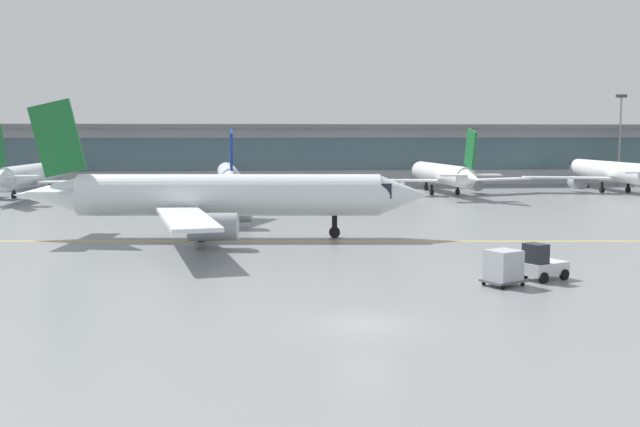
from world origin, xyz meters
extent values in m
plane|color=gray|center=(0.00, 0.00, 0.00)|extent=(400.00, 400.00, 0.00)
cube|color=yellow|center=(-6.25, 25.97, 0.00)|extent=(109.46, 11.64, 0.01)
cube|color=#B2B7BC|center=(0.00, 90.54, 4.50)|extent=(160.39, 8.00, 9.00)
cube|color=slate|center=(0.00, 86.46, 4.95)|extent=(153.97, 0.16, 5.04)
cube|color=slate|center=(0.00, 89.04, 9.30)|extent=(166.80, 11.00, 0.60)
cylinder|color=white|center=(-32.13, 68.60, 2.89)|extent=(3.72, 20.30, 2.80)
cone|color=white|center=(-31.60, 80.37, 2.89)|extent=(2.81, 3.48, 2.66)
cube|color=black|center=(-31.70, 78.13, 3.24)|extent=(2.30, 2.62, 0.98)
cube|color=white|center=(-25.04, 66.63, 2.12)|extent=(11.85, 5.25, 0.23)
cylinder|color=#999EA3|center=(-27.29, 67.97, 1.34)|extent=(1.87, 3.05, 1.73)
cube|color=white|center=(-30.58, 57.41, 3.31)|extent=(4.21, 2.17, 0.20)
cylinder|color=black|center=(-31.81, 75.66, 0.74)|extent=(0.36, 0.36, 1.48)
cylinder|color=black|center=(-31.81, 75.66, 0.37)|extent=(0.49, 0.76, 0.74)
cylinder|color=black|center=(-34.10, 67.04, 0.74)|extent=(0.36, 0.36, 1.48)
cylinder|color=black|center=(-34.10, 67.04, 0.37)|extent=(0.49, 0.76, 0.74)
cylinder|color=black|center=(-30.31, 66.87, 0.74)|extent=(0.36, 0.36, 1.48)
cylinder|color=black|center=(-30.31, 66.87, 0.37)|extent=(0.49, 0.76, 0.74)
cylinder|color=silver|center=(-7.08, 69.04, 2.71)|extent=(3.59, 19.07, 2.63)
cone|color=silver|center=(-7.63, 80.09, 2.71)|extent=(2.66, 3.28, 2.50)
cube|color=black|center=(-7.53, 77.98, 3.04)|extent=(2.17, 2.47, 0.92)
cone|color=silver|center=(-6.49, 57.47, 2.71)|extent=(2.45, 4.32, 2.24)
cube|color=silver|center=(-13.73, 67.16, 1.99)|extent=(11.12, 4.88, 0.22)
cylinder|color=#999EA3|center=(-11.62, 68.43, 1.25)|extent=(1.77, 2.87, 1.63)
cube|color=silver|center=(-0.27, 67.84, 1.99)|extent=(11.06, 5.86, 0.22)
cylinder|color=#999EA3|center=(-2.49, 68.89, 1.25)|extent=(1.77, 2.87, 1.63)
cube|color=navy|center=(-6.53, 58.32, 6.27)|extent=(0.46, 3.56, 4.96)
cube|color=silver|center=(-8.48, 58.53, 3.11)|extent=(3.96, 2.05, 0.19)
cube|color=silver|center=(-4.61, 58.72, 3.11)|extent=(3.96, 2.05, 0.19)
cylinder|color=black|center=(-7.41, 75.67, 0.70)|extent=(0.34, 0.34, 1.39)
cylinder|color=black|center=(-7.41, 75.67, 0.35)|extent=(0.46, 0.72, 0.70)
cylinder|color=black|center=(-8.78, 67.41, 0.70)|extent=(0.34, 0.34, 1.39)
cylinder|color=black|center=(-8.78, 67.41, 0.35)|extent=(0.46, 0.72, 0.70)
cylinder|color=black|center=(-5.22, 67.59, 0.70)|extent=(0.34, 0.34, 1.39)
cylinder|color=black|center=(-5.22, 67.59, 0.35)|extent=(0.46, 0.72, 0.70)
cylinder|color=white|center=(21.57, 68.23, 2.75)|extent=(3.79, 19.32, 2.67)
cone|color=white|center=(20.91, 79.41, 2.75)|extent=(2.72, 3.34, 2.53)
cube|color=black|center=(21.04, 77.28, 3.08)|extent=(2.22, 2.52, 0.93)
cone|color=white|center=(22.26, 56.51, 2.75)|extent=(2.51, 4.39, 2.27)
cube|color=white|center=(14.85, 66.26, 2.01)|extent=(11.26, 4.86, 0.22)
cylinder|color=#999EA3|center=(16.97, 67.56, 1.27)|extent=(1.81, 2.92, 1.65)
cube|color=white|center=(28.47, 67.06, 2.01)|extent=(11.19, 6.02, 0.22)
cylinder|color=#999EA3|center=(26.21, 68.11, 1.27)|extent=(1.81, 2.92, 1.65)
cube|color=#19662D|center=(22.21, 57.37, 6.35)|extent=(0.49, 3.61, 5.02)
cube|color=white|center=(20.23, 57.56, 3.15)|extent=(4.03, 2.11, 0.19)
cube|color=white|center=(24.15, 57.79, 3.15)|extent=(4.03, 2.11, 0.19)
cylinder|color=black|center=(21.18, 74.94, 0.71)|extent=(0.35, 0.35, 1.41)
cylinder|color=black|center=(21.18, 74.94, 0.35)|extent=(0.47, 0.73, 0.71)
cylinder|color=black|center=(19.86, 66.56, 0.71)|extent=(0.35, 0.35, 1.41)
cylinder|color=black|center=(19.86, 66.56, 0.35)|extent=(0.47, 0.73, 0.71)
cylinder|color=black|center=(23.46, 66.77, 0.71)|extent=(0.35, 0.35, 1.41)
cylinder|color=black|center=(23.46, 66.77, 0.35)|extent=(0.47, 0.73, 0.71)
cylinder|color=white|center=(46.30, 69.77, 2.89)|extent=(2.83, 20.20, 2.80)
cone|color=white|center=(46.31, 81.55, 2.89)|extent=(2.67, 3.37, 2.66)
cube|color=black|center=(46.31, 79.31, 3.24)|extent=(2.19, 2.53, 0.98)
cube|color=white|center=(39.12, 68.13, 2.12)|extent=(11.83, 5.74, 0.23)
cylinder|color=#999EA3|center=(41.43, 69.37, 1.34)|extent=(1.74, 2.97, 1.73)
cube|color=white|center=(44.22, 58.66, 3.31)|extent=(4.13, 1.98, 0.20)
cylinder|color=black|center=(46.31, 76.84, 0.74)|extent=(0.36, 0.36, 1.48)
cylinder|color=black|center=(46.31, 76.84, 0.37)|extent=(0.45, 0.74, 0.74)
cylinder|color=black|center=(44.40, 68.13, 0.74)|extent=(0.36, 0.36, 1.48)
cylinder|color=black|center=(44.40, 68.13, 0.37)|extent=(0.45, 0.74, 0.74)
cylinder|color=black|center=(48.19, 68.12, 0.74)|extent=(0.36, 0.36, 1.48)
cylinder|color=black|center=(48.19, 68.12, 0.37)|extent=(0.45, 0.74, 0.74)
cylinder|color=white|center=(-6.25, 27.97, 3.38)|extent=(23.82, 5.68, 3.28)
cone|color=white|center=(7.45, 26.55, 3.38)|extent=(4.23, 3.50, 3.12)
cube|color=black|center=(4.84, 26.82, 3.79)|extent=(3.20, 2.85, 1.15)
cone|color=white|center=(-20.61, 29.45, 3.38)|extent=(5.51, 3.31, 2.79)
cube|color=white|center=(-7.31, 36.51, 2.47)|extent=(7.91, 13.68, 0.27)
cylinder|color=#999EA3|center=(-6.15, 33.68, 1.56)|extent=(3.66, 2.37, 2.03)
cube|color=white|center=(-9.03, 19.82, 2.47)|extent=(5.42, 13.84, 0.27)
cylinder|color=#999EA3|center=(-7.32, 22.36, 1.56)|extent=(3.66, 2.37, 2.03)
cube|color=#19662D|center=(-19.56, 29.34, 7.81)|extent=(4.43, 0.80, 6.18)
cube|color=white|center=(-18.93, 31.70, 3.87)|extent=(2.80, 5.03, 0.23)
cube|color=white|center=(-19.43, 26.90, 3.87)|extent=(2.80, 5.03, 0.23)
cylinder|color=black|center=(1.97, 27.12, 0.87)|extent=(0.42, 0.42, 1.74)
cylinder|color=black|center=(1.97, 27.12, 0.43)|extent=(0.92, 0.62, 0.87)
cylinder|color=black|center=(-7.94, 30.37, 0.87)|extent=(0.42, 0.42, 1.74)
cylinder|color=black|center=(-7.94, 30.37, 0.43)|extent=(0.92, 0.62, 0.87)
cylinder|color=black|center=(-8.40, 25.96, 0.87)|extent=(0.42, 0.42, 1.74)
cylinder|color=black|center=(-8.40, 25.96, 0.43)|extent=(0.92, 0.62, 0.87)
cube|color=silver|center=(11.67, 8.98, 0.65)|extent=(2.95, 2.42, 0.70)
cube|color=#1E2328|center=(11.00, 8.64, 1.55)|extent=(1.36, 1.51, 1.10)
cylinder|color=black|center=(12.12, 9.99, 0.30)|extent=(0.64, 0.47, 0.60)
cylinder|color=black|center=(12.74, 8.73, 0.30)|extent=(0.64, 0.47, 0.60)
cylinder|color=black|center=(10.60, 9.23, 0.30)|extent=(0.64, 0.47, 0.60)
cylinder|color=black|center=(11.22, 7.97, 0.30)|extent=(0.64, 0.47, 0.60)
cube|color=#595B60|center=(8.77, 7.53, 0.28)|extent=(2.59, 2.37, 0.12)
cube|color=#B2B7C1|center=(8.77, 7.53, 1.14)|extent=(2.10, 2.06, 1.60)
cylinder|color=black|center=(9.13, 8.49, 0.11)|extent=(0.24, 0.19, 0.22)
cylinder|color=black|center=(9.76, 7.24, 0.11)|extent=(0.24, 0.19, 0.22)
cylinder|color=black|center=(7.79, 7.82, 0.11)|extent=(0.24, 0.19, 0.22)
cylinder|color=black|center=(8.42, 6.57, 0.11)|extent=(0.24, 0.19, 0.22)
cylinder|color=gray|center=(54.65, 83.44, 6.92)|extent=(0.36, 0.36, 13.83)
cube|color=#3F3F42|center=(54.65, 83.44, 14.08)|extent=(1.80, 0.30, 0.50)
camera|label=1|loc=(-5.19, -31.24, 8.21)|focal=42.18mm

